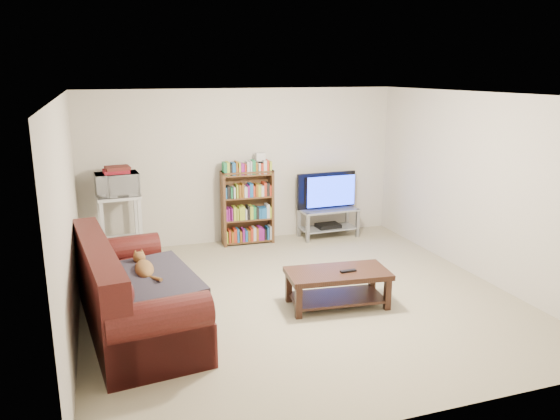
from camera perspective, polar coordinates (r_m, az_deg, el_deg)
name	(u,v)px	position (r m, az deg, el deg)	size (l,w,h in m)	color
floor	(298,297)	(6.67, 1.93, -9.10)	(5.00, 5.00, 0.00)	tan
ceiling	(300,94)	(6.13, 2.12, 11.97)	(5.00, 5.00, 0.00)	white
wall_back	(244,166)	(8.63, -3.83, 4.60)	(5.00, 5.00, 0.00)	beige
wall_front	(419,275)	(4.15, 14.32, -6.58)	(5.00, 5.00, 0.00)	beige
wall_left	(68,219)	(5.92, -21.28, -0.85)	(5.00, 5.00, 0.00)	beige
wall_right	(480,187)	(7.53, 20.16, 2.32)	(5.00, 5.00, 0.00)	beige
sofa	(129,299)	(5.97, -15.53, -9.00)	(1.24, 2.38, 0.97)	#461412
blanket	(149,281)	(5.78, -13.54, -7.25)	(0.88, 1.14, 0.10)	#2D2934
cat	(144,269)	(5.95, -13.99, -6.03)	(0.25, 0.62, 0.19)	brown
coffee_table	(337,282)	(6.37, 6.03, -7.44)	(1.22, 0.70, 0.42)	black
remote	(348,271)	(6.31, 7.13, -6.34)	(0.19, 0.05, 0.02)	black
tv_stand	(328,218)	(8.96, 5.06, -0.82)	(0.96, 0.46, 0.47)	#999EA3
television	(329,191)	(8.85, 5.13, 1.96)	(1.02, 0.13, 0.59)	black
dvd_player	(328,226)	(8.99, 5.04, -1.63)	(0.38, 0.27, 0.06)	black
bookshelf	(247,206)	(8.54, -3.42, 0.40)	(0.81, 0.27, 1.17)	#54351D
shelf_clutter	(253,163)	(8.44, -2.86, 4.89)	(0.59, 0.19, 0.28)	silver
microwave_stand	(120,219)	(8.11, -16.40, -0.89)	(0.63, 0.48, 0.95)	silver
microwave	(117,184)	(8.00, -16.65, 2.59)	(0.58, 0.40, 0.32)	silver
game_boxes	(116,171)	(7.97, -16.75, 3.90)	(0.34, 0.30, 0.05)	maroon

